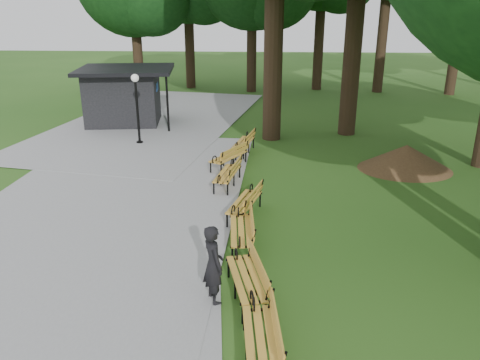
# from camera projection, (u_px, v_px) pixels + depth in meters

# --- Properties ---
(ground) EXTENTS (100.00, 100.00, 0.00)m
(ground) POSITION_uv_depth(u_px,v_px,m) (228.00, 270.00, 10.73)
(ground) COLOR #244E16
(ground) RESTS_ON ground
(path) EXTENTS (12.00, 38.00, 0.06)m
(path) POSITION_uv_depth(u_px,v_px,m) (97.00, 210.00, 13.74)
(path) COLOR gray
(path) RESTS_ON ground
(person) EXTENTS (0.64, 0.72, 1.66)m
(person) POSITION_uv_depth(u_px,v_px,m) (213.00, 265.00, 9.35)
(person) COLOR black
(person) RESTS_ON ground
(kiosk) EXTENTS (4.79, 4.30, 2.72)m
(kiosk) POSITION_uv_depth(u_px,v_px,m) (123.00, 96.00, 23.21)
(kiosk) COLOR black
(kiosk) RESTS_ON ground
(lamp_post) EXTENTS (0.32, 0.32, 2.91)m
(lamp_post) POSITION_uv_depth(u_px,v_px,m) (136.00, 94.00, 19.55)
(lamp_post) COLOR black
(lamp_post) RESTS_ON ground
(dirt_mound) EXTENTS (2.77, 2.77, 0.91)m
(dirt_mound) POSITION_uv_depth(u_px,v_px,m) (406.00, 157.00, 17.04)
(dirt_mound) COLOR #47301C
(dirt_mound) RESTS_ON ground
(bench_1) EXTENTS (0.82, 1.95, 0.88)m
(bench_1) POSITION_uv_depth(u_px,v_px,m) (260.00, 339.00, 7.87)
(bench_1) COLOR gold
(bench_1) RESTS_ON ground
(bench_2) EXTENTS (1.07, 2.00, 0.88)m
(bench_2) POSITION_uv_depth(u_px,v_px,m) (246.00, 279.00, 9.60)
(bench_2) COLOR gold
(bench_2) RESTS_ON ground
(bench_3) EXTENTS (0.79, 1.94, 0.88)m
(bench_3) POSITION_uv_depth(u_px,v_px,m) (241.00, 230.00, 11.63)
(bench_3) COLOR gold
(bench_3) RESTS_ON ground
(bench_4) EXTENTS (1.11, 2.00, 0.88)m
(bench_4) POSITION_uv_depth(u_px,v_px,m) (244.00, 202.00, 13.23)
(bench_4) COLOR gold
(bench_4) RESTS_ON ground
(bench_5) EXTENTS (0.96, 1.98, 0.88)m
(bench_5) POSITION_uv_depth(u_px,v_px,m) (227.00, 174.00, 15.44)
(bench_5) COLOR gold
(bench_5) RESTS_ON ground
(bench_6) EXTENTS (1.47, 1.97, 0.88)m
(bench_6) POSITION_uv_depth(u_px,v_px,m) (229.00, 157.00, 17.15)
(bench_6) COLOR gold
(bench_6) RESTS_ON ground
(bench_7) EXTENTS (1.01, 1.99, 0.88)m
(bench_7) POSITION_uv_depth(u_px,v_px,m) (243.00, 143.00, 18.85)
(bench_7) COLOR gold
(bench_7) RESTS_ON ground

